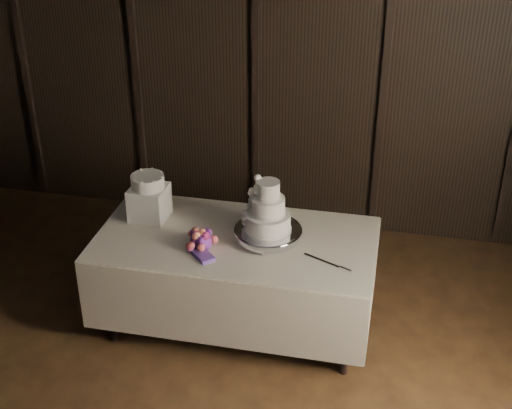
% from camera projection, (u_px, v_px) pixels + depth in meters
% --- Properties ---
extents(room, '(6.08, 7.08, 3.08)m').
position_uv_depth(room, '(84.00, 308.00, 3.14)').
color(room, black).
rests_on(room, ground).
extents(display_table, '(2.00, 1.05, 0.76)m').
position_uv_depth(display_table, '(236.00, 278.00, 5.23)').
color(display_table, silver).
rests_on(display_table, ground).
extents(cake_stand, '(0.62, 0.62, 0.09)m').
position_uv_depth(cake_stand, '(268.00, 235.00, 5.01)').
color(cake_stand, silver).
rests_on(cake_stand, display_table).
extents(wedding_cake, '(0.35, 0.31, 0.38)m').
position_uv_depth(wedding_cake, '(264.00, 212.00, 4.91)').
color(wedding_cake, white).
rests_on(wedding_cake, cake_stand).
extents(bouquet, '(0.47, 0.47, 0.18)m').
position_uv_depth(bouquet, '(201.00, 240.00, 4.92)').
color(bouquet, '#BA4849').
rests_on(bouquet, display_table).
extents(box_pedestal, '(0.27, 0.27, 0.25)m').
position_uv_depth(box_pedestal, '(149.00, 202.00, 5.26)').
color(box_pedestal, white).
rests_on(box_pedestal, display_table).
extents(small_cake, '(0.31, 0.31, 0.10)m').
position_uv_depth(small_cake, '(148.00, 182.00, 5.18)').
color(small_cake, white).
rests_on(small_cake, box_pedestal).
extents(cake_knife, '(0.35, 0.17, 0.01)m').
position_uv_depth(cake_knife, '(322.00, 260.00, 4.80)').
color(cake_knife, silver).
rests_on(cake_knife, display_table).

